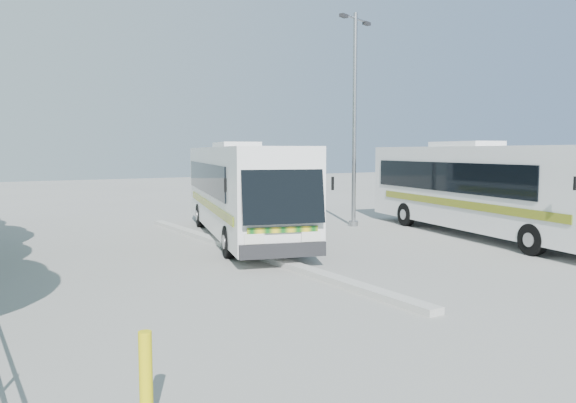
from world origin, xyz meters
TOP-DOWN VIEW (x-y plane):
  - ground at (0.00, 0.00)m, footprint 100.00×100.00m
  - kerb_divider at (-2.30, 2.00)m, footprint 0.40×16.00m
  - coach_main at (-1.01, 4.69)m, footprint 5.56×12.01m
  - coach_adjacent at (6.72, 0.37)m, footprint 4.88×12.19m
  - lamppost at (4.44, 5.02)m, footprint 2.08×0.89m
  - bollard at (-8.36, -7.24)m, footprint 0.17×0.17m

SIDE VIEW (x-z plane):
  - ground at x=0.00m, z-range 0.00..0.00m
  - kerb_divider at x=-2.30m, z-range 0.00..0.15m
  - bollard at x=-8.36m, z-range 0.00..1.11m
  - coach_main at x=-1.01m, z-range 0.16..3.44m
  - coach_adjacent at x=6.72m, z-range 0.16..3.48m
  - lamppost at x=4.44m, z-range 0.45..9.20m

